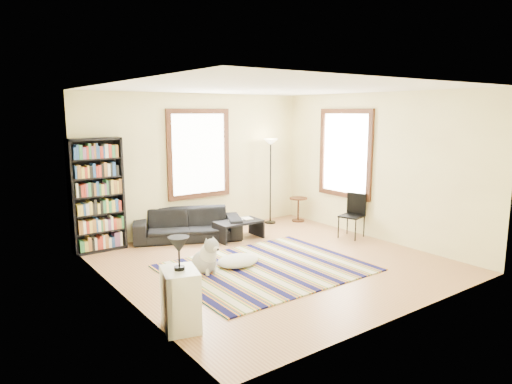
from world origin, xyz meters
TOP-DOWN VIEW (x-y plane):
  - floor at (0.00, 0.00)m, footprint 5.00×5.00m
  - ceiling at (0.00, 0.00)m, footprint 5.00×5.00m
  - wall_back at (0.00, 2.55)m, footprint 5.00×0.10m
  - wall_front at (0.00, -2.55)m, footprint 5.00×0.10m
  - wall_left at (-2.55, 0.00)m, footprint 0.10×5.00m
  - wall_right at (2.55, 0.00)m, footprint 0.10×5.00m
  - window_back at (0.00, 2.47)m, footprint 1.20×0.06m
  - window_right at (2.47, 0.80)m, footprint 0.06×1.20m
  - rug at (-0.28, -0.17)m, footprint 2.96×2.37m
  - sofa at (-0.50, 2.05)m, footprint 2.18×1.56m
  - bookshelf at (-2.12, 2.32)m, footprint 0.90×0.30m
  - coffee_table at (0.30, 1.49)m, footprint 0.96×0.63m
  - book_a at (0.20, 1.49)m, footprint 0.31×0.29m
  - book_b at (0.45, 1.54)m, footprint 0.20×0.25m
  - floor_cushion at (-0.59, 0.18)m, footprint 0.85×0.74m
  - floor_lamp at (1.59, 2.15)m, footprint 0.37×0.37m
  - side_table at (2.20, 1.91)m, footprint 0.50×0.50m
  - folding_chair at (2.15, 0.28)m, footprint 0.52×0.50m
  - white_cabinet at (-2.30, -1.21)m, footprint 0.50×0.58m
  - table_lamp at (-2.30, -1.21)m, footprint 0.25×0.25m
  - dog at (-1.17, 0.23)m, footprint 0.47×0.61m

SIDE VIEW (x-z plane):
  - floor at x=0.00m, z-range -0.10..0.00m
  - rug at x=-0.28m, z-range 0.00..0.02m
  - floor_cushion at x=-0.59m, z-range 0.00..0.18m
  - coffee_table at x=0.30m, z-range 0.00..0.36m
  - side_table at x=2.20m, z-range 0.00..0.54m
  - dog at x=-1.17m, z-range 0.00..0.57m
  - sofa at x=-0.50m, z-range 0.00..0.59m
  - white_cabinet at x=-2.30m, z-range 0.00..0.70m
  - book_b at x=0.45m, z-range 0.36..0.38m
  - book_a at x=0.20m, z-range 0.36..0.38m
  - folding_chair at x=2.15m, z-range 0.00..0.86m
  - table_lamp at x=-2.30m, z-range 0.70..1.08m
  - floor_lamp at x=1.59m, z-range 0.00..1.86m
  - bookshelf at x=-2.12m, z-range 0.00..2.00m
  - wall_back at x=0.00m, z-range 0.00..2.80m
  - wall_front at x=0.00m, z-range 0.00..2.80m
  - wall_left at x=-2.55m, z-range 0.00..2.80m
  - wall_right at x=2.55m, z-range 0.00..2.80m
  - window_back at x=0.00m, z-range 0.80..2.40m
  - window_right at x=2.47m, z-range 0.80..2.40m
  - ceiling at x=0.00m, z-range 2.80..2.90m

